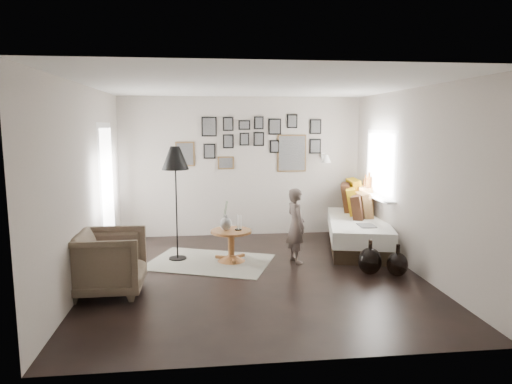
{
  "coord_description": "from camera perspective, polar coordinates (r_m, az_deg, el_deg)",
  "views": [
    {
      "loc": [
        -0.72,
        -6.12,
        2.08
      ],
      "look_at": [
        0.05,
        0.5,
        1.1
      ],
      "focal_mm": 32.0,
      "sensor_mm": 36.0,
      "label": 1
    }
  ],
  "objects": [
    {
      "name": "armchair",
      "position": [
        6.01,
        -17.96,
        -8.32
      ],
      "size": [
        0.88,
        0.85,
        0.79
      ],
      "primitive_type": "imported",
      "rotation": [
        0.0,
        0.0,
        1.58
      ],
      "color": "brown",
      "rests_on": "ground"
    },
    {
      "name": "child",
      "position": [
        6.95,
        5.02,
        -4.2
      ],
      "size": [
        0.37,
        0.47,
        1.14
      ],
      "primitive_type": "imported",
      "rotation": [
        0.0,
        0.0,
        1.83
      ],
      "color": "brown",
      "rests_on": "ground"
    },
    {
      "name": "ground",
      "position": [
        6.5,
        0.07,
        -10.29
      ],
      "size": [
        4.8,
        4.8,
        0.0
      ],
      "primitive_type": "plane",
      "color": "black",
      "rests_on": "ground"
    },
    {
      "name": "wall_front",
      "position": [
        3.87,
        4.21,
        -3.31
      ],
      "size": [
        4.5,
        0.0,
        4.5
      ],
      "primitive_type": "plane",
      "rotation": [
        -1.57,
        0.0,
        0.0
      ],
      "color": "#ACA196",
      "rests_on": "ground"
    },
    {
      "name": "magazine_basket",
      "position": [
        6.14,
        -17.71,
        -9.93
      ],
      "size": [
        0.32,
        0.32,
        0.4
      ],
      "rotation": [
        0.0,
        0.0,
        -0.01
      ],
      "color": "black",
      "rests_on": "ground"
    },
    {
      "name": "pedestal_table",
      "position": [
        7.05,
        -3.11,
        -6.89
      ],
      "size": [
        0.63,
        0.63,
        0.49
      ],
      "rotation": [
        0.0,
        0.0,
        0.38
      ],
      "color": "brown",
      "rests_on": "ground"
    },
    {
      "name": "rug",
      "position": [
        7.09,
        -5.83,
        -8.7
      ],
      "size": [
        2.12,
        1.81,
        0.01
      ],
      "primitive_type": "cube",
      "rotation": [
        0.0,
        0.0,
        -0.36
      ],
      "color": "beige",
      "rests_on": "ground"
    },
    {
      "name": "demijohn_small",
      "position": [
        6.69,
        17.24,
        -8.62
      ],
      "size": [
        0.29,
        0.29,
        0.45
      ],
      "color": "black",
      "rests_on": "ground"
    },
    {
      "name": "armchair_cushion",
      "position": [
        6.03,
        -17.63,
        -7.44
      ],
      "size": [
        0.37,
        0.38,
        0.16
      ],
      "primitive_type": "cube",
      "rotation": [
        -0.21,
        0.0,
        -0.03
      ],
      "color": "beige",
      "rests_on": "armchair"
    },
    {
      "name": "wall_left",
      "position": [
        6.36,
        -20.51,
        0.78
      ],
      "size": [
        0.0,
        4.8,
        4.8
      ],
      "primitive_type": "plane",
      "rotation": [
        1.57,
        0.0,
        1.57
      ],
      "color": "#ACA196",
      "rests_on": "ground"
    },
    {
      "name": "vase",
      "position": [
        6.97,
        -3.81,
        -3.66
      ],
      "size": [
        0.18,
        0.18,
        0.45
      ],
      "color": "black",
      "rests_on": "pedestal_table"
    },
    {
      "name": "wall_right",
      "position": [
        6.85,
        19.13,
        1.36
      ],
      "size": [
        0.0,
        4.8,
        4.8
      ],
      "primitive_type": "plane",
      "rotation": [
        1.57,
        0.0,
        -1.57
      ],
      "color": "#ACA196",
      "rests_on": "ground"
    },
    {
      "name": "magazine_on_daybed",
      "position": [
        7.43,
        13.67,
        -4.1
      ],
      "size": [
        0.26,
        0.35,
        0.02
      ],
      "primitive_type": "cube",
      "rotation": [
        0.0,
        0.0,
        -0.06
      ],
      "color": "black",
      "rests_on": "daybed"
    },
    {
      "name": "candles",
      "position": [
        6.96,
        -2.23,
        -3.86
      ],
      "size": [
        0.11,
        0.11,
        0.23
      ],
      "color": "black",
      "rests_on": "pedestal_table"
    },
    {
      "name": "floor_lamp",
      "position": [
        7.03,
        -10.06,
        3.67
      ],
      "size": [
        0.41,
        0.41,
        1.76
      ],
      "rotation": [
        0.0,
        0.0,
        -0.04
      ],
      "color": "black",
      "rests_on": "ground"
    },
    {
      "name": "demijohn_large",
      "position": [
        6.66,
        14.04,
        -8.37
      ],
      "size": [
        0.33,
        0.33,
        0.5
      ],
      "color": "black",
      "rests_on": "ground"
    },
    {
      "name": "gallery_wall",
      "position": [
        8.57,
        0.13,
        6.12
      ],
      "size": [
        2.74,
        0.03,
        1.08
      ],
      "color": "brown",
      "rests_on": "wall_back"
    },
    {
      "name": "door_left",
      "position": [
        7.55,
        -18.14,
        0.1
      ],
      "size": [
        0.0,
        2.14,
        2.14
      ],
      "color": "white",
      "rests_on": "wall_left"
    },
    {
      "name": "wall_sconce",
      "position": [
        8.58,
        8.75,
        4.15
      ],
      "size": [
        0.18,
        0.36,
        0.16
      ],
      "color": "white",
      "rests_on": "wall_back"
    },
    {
      "name": "ceiling",
      "position": [
        6.18,
        0.07,
        13.19
      ],
      "size": [
        4.8,
        4.8,
        0.0
      ],
      "primitive_type": "plane",
      "rotation": [
        3.14,
        0.0,
        0.0
      ],
      "color": "white",
      "rests_on": "wall_back"
    },
    {
      "name": "window_right",
      "position": [
        8.08,
        14.43,
        -0.06
      ],
      "size": [
        0.15,
        1.32,
        1.3
      ],
      "color": "white",
      "rests_on": "wall_right"
    },
    {
      "name": "daybed",
      "position": [
        8.08,
        12.38,
        -4.2
      ],
      "size": [
        1.43,
        2.35,
        1.08
      ],
      "rotation": [
        0.0,
        0.0,
        -0.24
      ],
      "color": "black",
      "rests_on": "ground"
    },
    {
      "name": "wall_back",
      "position": [
        8.59,
        -1.79,
        3.16
      ],
      "size": [
        4.5,
        0.0,
        4.5
      ],
      "primitive_type": "plane",
      "rotation": [
        1.57,
        0.0,
        0.0
      ],
      "color": "#ACA196",
      "rests_on": "ground"
    }
  ]
}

